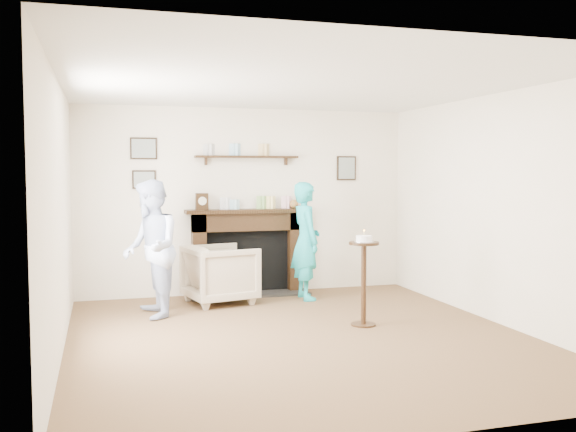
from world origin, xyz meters
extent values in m
plane|color=brown|center=(0.00, 0.00, 0.00)|extent=(5.00, 5.00, 0.00)
cube|color=#EDE4C9|center=(0.00, 2.50, 1.25)|extent=(4.50, 0.04, 2.50)
cube|color=#EDE4C9|center=(-2.25, 0.00, 1.25)|extent=(0.04, 5.00, 2.50)
cube|color=#EDE4C9|center=(2.25, 0.00, 1.25)|extent=(0.04, 5.00, 2.50)
cube|color=silver|center=(0.00, 0.00, 2.50)|extent=(4.50, 5.00, 0.04)
cube|color=black|center=(-0.66, 2.40, 0.55)|extent=(0.18, 0.20, 1.10)
cube|color=black|center=(0.66, 2.40, 0.55)|extent=(0.18, 0.20, 1.10)
cube|color=black|center=(0.00, 2.40, 0.98)|extent=(1.50, 0.20, 0.24)
cube|color=black|center=(0.00, 2.47, 0.43)|extent=(1.14, 0.06, 0.86)
cube|color=#2B2927|center=(0.00, 2.28, 0.01)|extent=(1.60, 0.44, 0.03)
cube|color=black|center=(0.00, 2.37, 1.12)|extent=(1.68, 0.26, 0.05)
cube|color=black|center=(0.00, 2.42, 1.85)|extent=(1.40, 0.15, 0.03)
cube|color=black|center=(-1.35, 2.48, 1.95)|extent=(0.34, 0.03, 0.28)
cube|color=black|center=(-1.35, 2.48, 1.55)|extent=(0.30, 0.03, 0.24)
cube|color=black|center=(1.45, 2.48, 1.70)|extent=(0.28, 0.03, 0.34)
cube|color=black|center=(-0.62, 2.37, 1.26)|extent=(0.16, 0.09, 0.22)
cylinder|color=beige|center=(-0.62, 2.32, 1.27)|extent=(0.11, 0.01, 0.11)
sphere|color=green|center=(0.64, 2.37, 1.21)|extent=(0.12, 0.12, 0.12)
imported|color=#B7AD88|center=(-0.47, 1.90, 0.00)|extent=(0.96, 0.94, 0.73)
imported|color=silver|center=(-1.36, 1.33, 0.00)|extent=(0.65, 0.81, 1.57)
imported|color=teal|center=(0.64, 1.85, 0.00)|extent=(0.38, 0.56, 1.52)
cylinder|color=black|center=(0.80, 0.30, 0.01)|extent=(0.27, 0.27, 0.02)
cylinder|color=black|center=(0.80, 0.30, 0.45)|extent=(0.06, 0.06, 0.86)
cylinder|color=black|center=(0.80, 0.30, 0.89)|extent=(0.32, 0.32, 0.03)
cylinder|color=silver|center=(0.80, 0.30, 0.91)|extent=(0.22, 0.22, 0.01)
cylinder|color=white|center=(0.80, 0.30, 0.94)|extent=(0.17, 0.17, 0.06)
cylinder|color=#FFEBA1|center=(0.80, 0.30, 0.99)|extent=(0.01, 0.01, 0.05)
sphere|color=orange|center=(0.80, 0.30, 1.03)|extent=(0.02, 0.02, 0.02)
camera|label=1|loc=(-1.88, -6.00, 1.66)|focal=40.00mm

